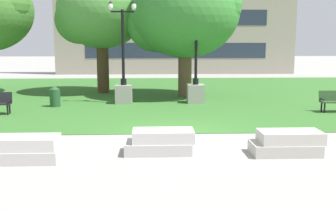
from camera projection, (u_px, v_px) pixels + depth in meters
name	position (u px, v px, depth m)	size (l,w,h in m)	color
ground_plane	(177.00, 134.00, 12.89)	(140.00, 140.00, 0.00)	gray
grass_lawn	(166.00, 94.00, 22.75)	(40.00, 20.00, 0.02)	#336628
concrete_block_center	(24.00, 149.00, 9.94)	(1.80, 0.90, 0.64)	#BCB7B2
concrete_block_left	(160.00, 142.00, 10.68)	(1.87, 0.90, 0.64)	#BCB7B2
concrete_block_right	(287.00, 143.00, 10.56)	(1.86, 0.90, 0.64)	#B2ADA3
lamp_post_right	(124.00, 83.00, 19.13)	(1.32, 0.80, 4.89)	gray
lamp_post_center	(196.00, 82.00, 19.31)	(1.32, 0.80, 4.93)	gray
tree_far_left	(184.00, 13.00, 20.90)	(6.07, 5.78, 7.03)	brown
tree_near_right	(100.00, 12.00, 22.57)	(5.34, 5.09, 6.92)	#42301E
trash_bin	(55.00, 96.00, 18.21)	(0.49, 0.49, 0.96)	#234C28
building_facade_distant	(176.00, 11.00, 36.19)	(22.29, 1.03, 11.62)	gray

